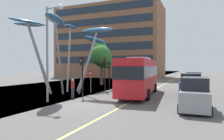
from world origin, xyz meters
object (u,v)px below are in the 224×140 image
object	(u,v)px
traffic_light_island_mid	(109,70)
no_entry_sign	(91,78)
leaf_sculpture	(64,33)
street_lamp	(51,41)
car_parked_far	(194,81)
traffic_light_kerb_far	(105,67)
car_parked_near	(195,95)
car_parked_mid	(191,86)
traffic_light_kerb_near	(82,68)
pedestrian	(73,89)
red_bus	(140,75)

from	to	relation	value
traffic_light_island_mid	no_entry_sign	size ratio (longest dim) A/B	1.39
leaf_sculpture	street_lamp	distance (m)	5.51
traffic_light_island_mid	car_parked_far	size ratio (longest dim) A/B	0.76
traffic_light_kerb_far	no_entry_sign	bearing A→B (deg)	-118.67
car_parked_near	no_entry_sign	size ratio (longest dim) A/B	1.79
car_parked_far	traffic_light_kerb_far	bearing A→B (deg)	-145.86
leaf_sculpture	car_parked_mid	bearing A→B (deg)	13.86
leaf_sculpture	car_parked_far	bearing A→B (deg)	37.84
leaf_sculpture	no_entry_sign	bearing A→B (deg)	37.38
traffic_light_kerb_near	traffic_light_kerb_far	distance (m)	4.98
car_parked_near	traffic_light_kerb_far	bearing A→B (deg)	144.13
traffic_light_kerb_far	car_parked_far	bearing A→B (deg)	34.14
car_parked_near	pedestrian	xyz separation A→B (m)	(-10.28, 1.34, -0.14)
traffic_light_kerb_far	car_parked_near	world-z (taller)	traffic_light_kerb_far
leaf_sculpture	car_parked_near	xyz separation A→B (m)	(12.83, -3.68, -5.36)
traffic_light_kerb_near	street_lamp	distance (m)	3.99
traffic_light_kerb_near	traffic_light_kerb_far	bearing A→B (deg)	89.79
car_parked_mid	car_parked_far	world-z (taller)	car_parked_mid
car_parked_near	no_entry_sign	world-z (taller)	no_entry_sign
leaf_sculpture	pedestrian	bearing A→B (deg)	-42.45
car_parked_near	car_parked_far	xyz separation A→B (m)	(-0.34, 13.38, 0.01)
car_parked_mid	traffic_light_kerb_near	bearing A→B (deg)	-153.23
leaf_sculpture	street_lamp	xyz separation A→B (m)	(2.17, -4.85, -1.47)
traffic_light_kerb_near	traffic_light_kerb_far	xyz separation A→B (m)	(0.02, 4.98, 0.06)
traffic_light_kerb_far	car_parked_mid	bearing A→B (deg)	-1.82
leaf_sculpture	car_parked_far	distance (m)	16.70
leaf_sculpture	traffic_light_kerb_far	size ratio (longest dim) A/B	3.20
traffic_light_kerb_far	leaf_sculpture	bearing A→B (deg)	-132.96
traffic_light_kerb_near	street_lamp	world-z (taller)	street_lamp
traffic_light_kerb_near	car_parked_far	size ratio (longest dim) A/B	0.86
traffic_light_kerb_far	car_parked_far	size ratio (longest dim) A/B	0.88
street_lamp	traffic_light_kerb_far	bearing A→B (deg)	83.39
leaf_sculpture	traffic_light_island_mid	xyz separation A→B (m)	(2.77, 5.44, -3.93)
traffic_light_kerb_near	car_parked_mid	size ratio (longest dim) A/B	0.91
traffic_light_island_mid	pedestrian	distance (m)	7.94
car_parked_near	pedestrian	world-z (taller)	car_parked_near
leaf_sculpture	car_parked_mid	world-z (taller)	leaf_sculpture
traffic_light_kerb_far	pedestrian	xyz separation A→B (m)	(-0.56, -5.69, -1.94)
car_parked_far	pedestrian	distance (m)	15.61
traffic_light_kerb_near	car_parked_near	xyz separation A→B (m)	(9.73, -2.05, -1.74)
traffic_light_island_mid	car_parked_far	bearing A→B (deg)	23.67
traffic_light_kerb_near	car_parked_far	distance (m)	14.82
car_parked_near	no_entry_sign	bearing A→B (deg)	153.20
pedestrian	no_entry_sign	world-z (taller)	no_entry_sign
traffic_light_kerb_far	car_parked_near	distance (m)	12.12
red_bus	street_lamp	world-z (taller)	street_lamp
red_bus	traffic_light_kerb_near	bearing A→B (deg)	-143.20
street_lamp	no_entry_sign	world-z (taller)	street_lamp
red_bus	traffic_light_kerb_near	xyz separation A→B (m)	(-4.55, -3.40, 0.70)
traffic_light_kerb_near	pedestrian	bearing A→B (deg)	-127.32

